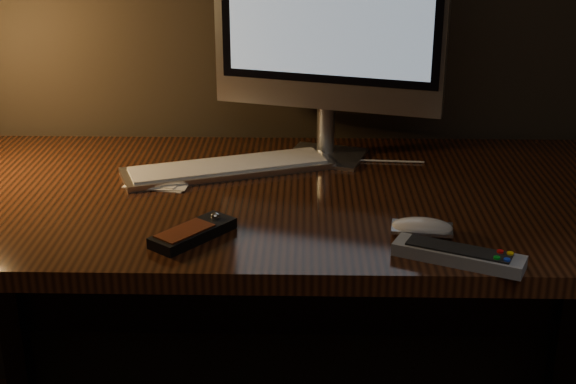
{
  "coord_description": "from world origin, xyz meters",
  "views": [
    {
      "loc": [
        0.04,
        0.3,
        1.36
      ],
      "look_at": [
        0.01,
        1.73,
        0.8
      ],
      "focal_mm": 50.0,
      "sensor_mm": 36.0,
      "label": 1
    }
  ],
  "objects_px": {
    "keyboard": "(228,167)",
    "media_remote": "(193,232)",
    "mouse": "(422,229)",
    "desk": "(285,234)",
    "monitor": "(328,18)",
    "tv_remote": "(458,255)"
  },
  "relations": [
    {
      "from": "desk",
      "to": "mouse",
      "type": "bearing_deg",
      "value": -47.1
    },
    {
      "from": "desk",
      "to": "monitor",
      "type": "distance_m",
      "value": 0.49
    },
    {
      "from": "keyboard",
      "to": "mouse",
      "type": "xyz_separation_m",
      "value": [
        0.39,
        -0.33,
        0.0
      ]
    },
    {
      "from": "desk",
      "to": "monitor",
      "type": "height_order",
      "value": "monitor"
    },
    {
      "from": "monitor",
      "to": "media_remote",
      "type": "distance_m",
      "value": 0.61
    },
    {
      "from": "desk",
      "to": "tv_remote",
      "type": "xyz_separation_m",
      "value": [
        0.31,
        -0.39,
        0.14
      ]
    },
    {
      "from": "mouse",
      "to": "media_remote",
      "type": "distance_m",
      "value": 0.42
    },
    {
      "from": "monitor",
      "to": "keyboard",
      "type": "xyz_separation_m",
      "value": [
        -0.22,
        -0.09,
        -0.32
      ]
    },
    {
      "from": "desk",
      "to": "tv_remote",
      "type": "relative_size",
      "value": 7.09
    },
    {
      "from": "keyboard",
      "to": "media_remote",
      "type": "bearing_deg",
      "value": -115.13
    },
    {
      "from": "monitor",
      "to": "keyboard",
      "type": "relative_size",
      "value": 1.18
    },
    {
      "from": "desk",
      "to": "keyboard",
      "type": "xyz_separation_m",
      "value": [
        -0.13,
        0.05,
        0.14
      ]
    },
    {
      "from": "mouse",
      "to": "media_remote",
      "type": "height_order",
      "value": "media_remote"
    },
    {
      "from": "monitor",
      "to": "keyboard",
      "type": "bearing_deg",
      "value": -141.16
    },
    {
      "from": "mouse",
      "to": "tv_remote",
      "type": "distance_m",
      "value": 0.12
    },
    {
      "from": "desk",
      "to": "keyboard",
      "type": "relative_size",
      "value": 3.42
    },
    {
      "from": "mouse",
      "to": "media_remote",
      "type": "xyz_separation_m",
      "value": [
        -0.42,
        -0.03,
        0.0
      ]
    },
    {
      "from": "desk",
      "to": "tv_remote",
      "type": "height_order",
      "value": "tv_remote"
    },
    {
      "from": "monitor",
      "to": "mouse",
      "type": "distance_m",
      "value": 0.56
    },
    {
      "from": "keyboard",
      "to": "tv_remote",
      "type": "distance_m",
      "value": 0.62
    },
    {
      "from": "mouse",
      "to": "desk",
      "type": "bearing_deg",
      "value": 141.08
    },
    {
      "from": "desk",
      "to": "media_remote",
      "type": "xyz_separation_m",
      "value": [
        -0.16,
        -0.31,
        0.14
      ]
    }
  ]
}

